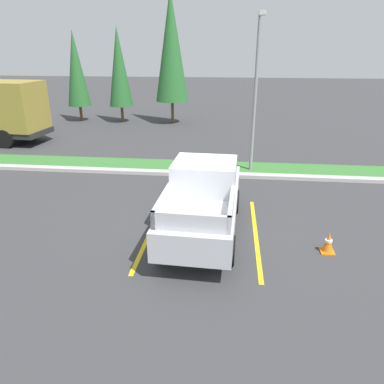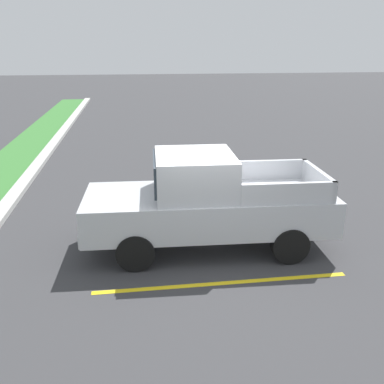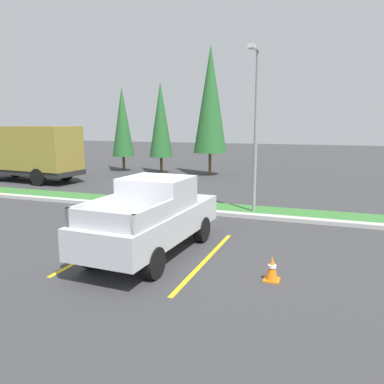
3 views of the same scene
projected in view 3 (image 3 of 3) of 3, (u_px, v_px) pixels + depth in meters
ground_plane at (141, 251)px, 10.86m from camera, size 120.00×120.00×0.00m
parking_line_near at (105, 247)px, 11.24m from camera, size 0.12×4.80×0.01m
parking_line_far at (206, 260)px, 10.19m from camera, size 0.12×4.80×0.01m
curb_strip at (199, 211)px, 15.47m from camera, size 56.00×0.40×0.15m
grass_median at (208, 207)px, 16.50m from camera, size 56.00×1.80×0.06m
pickup_truck_main at (153, 216)px, 10.58m from camera, size 2.15×5.31×2.10m
cargo_truck_distant at (31, 152)px, 23.73m from camera, size 6.96×2.95×3.40m
street_light at (255, 119)px, 14.83m from camera, size 0.24×1.49×6.35m
cypress_tree_leftmost at (123, 122)px, 28.79m from camera, size 1.63×1.63×6.27m
cypress_tree_left_inner at (161, 120)px, 27.60m from camera, size 1.68×1.68×6.48m
cypress_tree_center at (210, 100)px, 26.05m from camera, size 2.27×2.27×8.75m
traffic_cone at (272, 269)px, 8.80m from camera, size 0.36×0.36×0.60m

